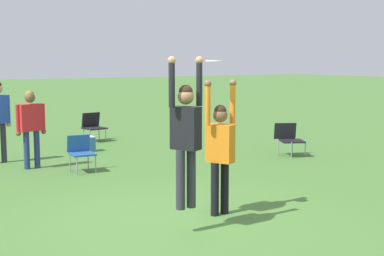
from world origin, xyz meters
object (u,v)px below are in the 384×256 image
(person_defending, at_px, (220,145))
(person_spectator_near, at_px, (31,122))
(person_jumping, at_px, (186,130))
(camping_chair_0, at_px, (93,125))
(camping_chair_2, at_px, (81,150))
(cooler_box, at_px, (86,144))
(frisbee, at_px, (213,61))
(camping_chair_1, at_px, (289,137))

(person_defending, xyz_separation_m, person_spectator_near, (-1.31, 4.87, -0.05))
(person_spectator_near, bearing_deg, person_jumping, -94.94)
(camping_chair_0, bearing_deg, camping_chair_2, 55.80)
(cooler_box, bearing_deg, frisbee, -95.39)
(frisbee, bearing_deg, camping_chair_1, 35.43)
(camping_chair_0, distance_m, camping_chair_2, 4.18)
(frisbee, xyz_separation_m, person_spectator_near, (-1.13, 4.94, -1.26))
(person_defending, height_order, frisbee, frisbee)
(person_jumping, relative_size, camping_chair_1, 2.55)
(person_defending, distance_m, frisbee, 1.22)
(camping_chair_2, bearing_deg, camping_chair_0, -110.00)
(person_defending, distance_m, person_spectator_near, 5.04)
(camping_chair_1, bearing_deg, person_spectator_near, 10.73)
(frisbee, height_order, person_spectator_near, frisbee)
(frisbee, bearing_deg, person_defending, 23.11)
(camping_chair_2, bearing_deg, person_defending, 103.81)
(person_spectator_near, height_order, cooler_box, person_spectator_near)
(frisbee, distance_m, camping_chair_1, 5.72)
(person_defending, bearing_deg, person_jumping, -90.00)
(person_defending, height_order, cooler_box, person_defending)
(person_spectator_near, xyz_separation_m, cooler_box, (1.73, 1.36, -0.79))
(person_defending, bearing_deg, camping_chair_1, 99.26)
(frisbee, xyz_separation_m, camping_chair_2, (-0.39, 4.11, -1.80))
(camping_chair_0, height_order, camping_chair_2, camping_chair_0)
(camping_chair_0, relative_size, cooler_box, 1.92)
(person_defending, distance_m, camping_chair_1, 5.27)
(person_defending, height_order, person_spectator_near, person_defending)
(person_defending, xyz_separation_m, cooler_box, (0.42, 6.23, -0.84))
(person_defending, relative_size, frisbee, 8.86)
(frisbee, bearing_deg, cooler_box, 84.61)
(person_spectator_near, relative_size, cooler_box, 3.97)
(frisbee, bearing_deg, person_spectator_near, 102.92)
(person_jumping, bearing_deg, frisbee, -89.10)
(person_defending, distance_m, cooler_box, 6.30)
(cooler_box, bearing_deg, camping_chair_0, 61.70)
(camping_chair_0, relative_size, person_spectator_near, 0.48)
(person_jumping, xyz_separation_m, cooler_box, (1.27, 6.66, -1.17))
(camping_chair_1, xyz_separation_m, camping_chair_2, (-4.81, 0.96, -0.00))
(person_defending, relative_size, cooler_box, 4.79)
(person_spectator_near, bearing_deg, camping_chair_2, -58.10)
(camping_chair_2, relative_size, person_spectator_near, 0.45)
(camping_chair_2, height_order, person_spectator_near, person_spectator_near)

